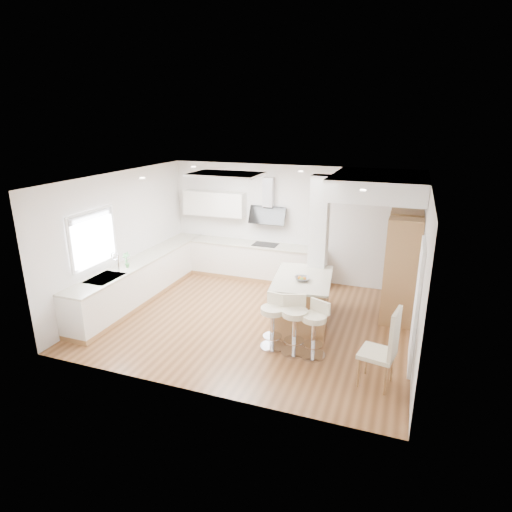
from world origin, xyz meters
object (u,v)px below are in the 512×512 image
at_px(peninsula, 302,301).
at_px(bar_stool_a, 273,319).
at_px(bar_stool_c, 314,326).
at_px(bar_stool_b, 294,322).
at_px(dining_chair, 386,346).

xyz_separation_m(peninsula, bar_stool_a, (-0.25, -1.03, 0.06)).
bearing_deg(bar_stool_c, bar_stool_a, -159.34).
relative_size(bar_stool_b, bar_stool_c, 1.04).
xyz_separation_m(peninsula, dining_chair, (1.65, -1.57, 0.19)).
relative_size(peninsula, bar_stool_c, 1.77).
xyz_separation_m(bar_stool_a, dining_chair, (1.90, -0.54, 0.13)).
relative_size(bar_stool_c, dining_chair, 0.77).
distance_m(bar_stool_a, dining_chair, 1.98).
height_order(bar_stool_a, dining_chair, dining_chair).
distance_m(peninsula, bar_stool_b, 1.08).
height_order(peninsula, bar_stool_c, peninsula).
distance_m(bar_stool_c, dining_chair, 1.27).
bearing_deg(dining_chair, bar_stool_b, 171.91).
xyz_separation_m(bar_stool_c, dining_chair, (1.16, -0.50, 0.13)).
relative_size(peninsula, bar_stool_b, 1.70).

